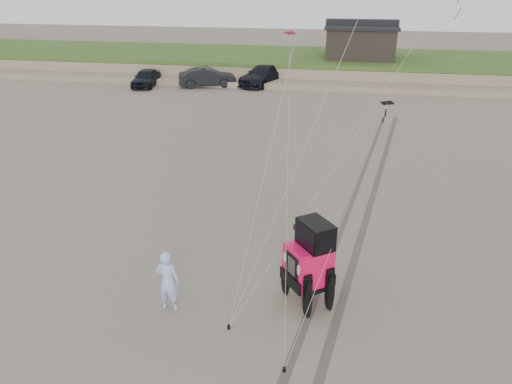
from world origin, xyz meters
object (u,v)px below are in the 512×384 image
truck_a (146,78)px  cabin (361,41)px  man (168,281)px  jeep (308,272)px  truck_b (207,77)px  truck_c (264,75)px

truck_a → cabin: bearing=18.6°
truck_a → man: bearing=-72.0°
cabin → man: (-5.36, -36.79, -2.30)m
cabin → man: size_ratio=3.41×
cabin → jeep: cabin is taller
truck_a → truck_b: bearing=3.6°
man → cabin: bearing=-95.1°
truck_c → man: bearing=-63.0°
truck_b → jeep: 30.80m
truck_a → truck_b: (5.16, 0.78, 0.06)m
truck_a → jeep: jeep is taller
jeep → cabin: bearing=140.4°
truck_b → cabin: bearing=-79.4°
truck_b → jeep: jeep is taller
cabin → truck_a: size_ratio=1.50×
truck_a → truck_c: (9.71, 2.44, 0.10)m
cabin → truck_b: (-12.55, -6.97, -2.45)m
cabin → man: bearing=-98.3°
truck_b → jeep: bearing=-177.5°
truck_a → man: (12.35, -29.04, 0.21)m
truck_a → jeep: size_ratio=0.78×
cabin → jeep: bearing=-92.5°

